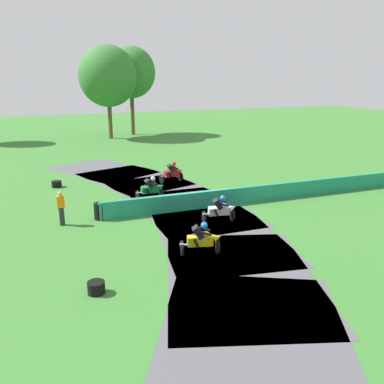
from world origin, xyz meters
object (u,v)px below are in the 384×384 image
object	(u,v)px
motorcycle_chase_white	(220,209)
track_marshal	(61,208)
motorcycle_trailing_green	(151,188)
tire_stack_near	(96,287)
tire_stack_mid_a	(101,211)
motorcycle_fourth_red	(173,172)
tire_stack_mid_b	(57,184)
motorcycle_lead_yellow	(202,239)

from	to	relation	value
motorcycle_chase_white	track_marshal	world-z (taller)	track_marshal
motorcycle_trailing_green	tire_stack_near	bearing A→B (deg)	-116.36
motorcycle_chase_white	tire_stack_mid_a	bearing A→B (deg)	152.52
motorcycle_fourth_red	motorcycle_trailing_green	bearing A→B (deg)	-126.71
track_marshal	tire_stack_mid_b	bearing A→B (deg)	87.16
tire_stack_near	track_marshal	bearing A→B (deg)	93.07
motorcycle_chase_white	tire_stack_mid_b	distance (m)	11.80
motorcycle_chase_white	tire_stack_mid_a	distance (m)	5.78
motorcycle_chase_white	tire_stack_mid_b	bearing A→B (deg)	124.19
motorcycle_trailing_green	tire_stack_mid_a	distance (m)	3.95
tire_stack_mid_a	motorcycle_chase_white	bearing A→B (deg)	-27.48
motorcycle_trailing_green	motorcycle_fourth_red	world-z (taller)	motorcycle_fourth_red
motorcycle_lead_yellow	tire_stack_mid_a	size ratio (longest dim) A/B	2.13
motorcycle_lead_yellow	tire_stack_near	bearing A→B (deg)	-161.49
motorcycle_chase_white	motorcycle_fourth_red	xyz separation A→B (m)	(0.52, 8.19, 0.01)
tire_stack_mid_a	tire_stack_mid_b	world-z (taller)	tire_stack_mid_a
tire_stack_mid_b	motorcycle_trailing_green	bearing A→B (deg)	-45.58
tire_stack_near	motorcycle_fourth_red	bearing A→B (deg)	60.78
motorcycle_lead_yellow	motorcycle_chase_white	bearing A→B (deg)	53.59
tire_stack_mid_b	motorcycle_fourth_red	bearing A→B (deg)	-12.33
tire_stack_mid_b	track_marshal	xyz separation A→B (m)	(-0.36, -7.28, 0.62)
motorcycle_chase_white	motorcycle_trailing_green	world-z (taller)	motorcycle_chase_white
motorcycle_fourth_red	tire_stack_near	size ratio (longest dim) A/B	3.01
tire_stack_mid_a	motorcycle_trailing_green	bearing A→B (deg)	35.21
motorcycle_lead_yellow	track_marshal	size ratio (longest dim) A/B	1.04
motorcycle_chase_white	track_marshal	size ratio (longest dim) A/B	1.05
motorcycle_fourth_red	tire_stack_mid_b	bearing A→B (deg)	167.67
motorcycle_lead_yellow	tire_stack_near	world-z (taller)	motorcycle_lead_yellow
motorcycle_lead_yellow	tire_stack_mid_b	distance (m)	13.57
motorcycle_chase_white	motorcycle_trailing_green	distance (m)	5.29
motorcycle_trailing_green	tire_stack_near	size ratio (longest dim) A/B	2.99
motorcycle_trailing_green	tire_stack_near	distance (m)	10.60
tire_stack_mid_a	track_marshal	size ratio (longest dim) A/B	0.49
motorcycle_fourth_red	tire_stack_mid_a	distance (m)	7.90
motorcycle_lead_yellow	track_marshal	bearing A→B (deg)	130.16
tire_stack_mid_a	track_marshal	world-z (taller)	track_marshal
motorcycle_fourth_red	track_marshal	world-z (taller)	track_marshal
motorcycle_chase_white	tire_stack_near	bearing A→B (deg)	-145.47
motorcycle_fourth_red	tire_stack_mid_a	bearing A→B (deg)	-135.61
tire_stack_mid_a	motorcycle_fourth_red	bearing A→B (deg)	44.39
tire_stack_mid_a	track_marshal	xyz separation A→B (m)	(-1.86, -0.20, 0.42)
track_marshal	tire_stack_mid_a	bearing A→B (deg)	6.14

